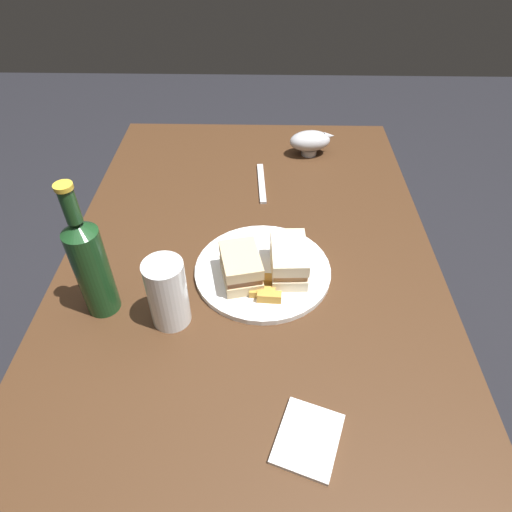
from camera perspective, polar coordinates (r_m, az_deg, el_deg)
The scene contains 14 objects.
ground_plane at distance 1.56m, azimuth -0.55°, elevation -20.40°, with size 6.00×6.00×0.00m, color black.
dining_table at distance 1.24m, azimuth -0.67°, elevation -12.83°, with size 1.28×0.82×0.73m, color #422816.
plate at distance 0.93m, azimuth 0.87°, elevation -1.83°, with size 0.28×0.28×0.01m, color white.
sandwich_half_left at distance 0.89m, azimuth -1.95°, elevation -1.42°, with size 0.12×0.09×0.06m.
sandwich_half_right at distance 0.90m, azimuth 4.22°, elevation -0.48°, with size 0.12×0.08×0.07m.
potato_wedge_front at distance 0.87m, azimuth 0.81°, elevation -4.65°, with size 0.05×0.02×0.02m, color gold.
potato_wedge_middle at distance 0.90m, azimuth 4.17°, elevation -3.05°, with size 0.05×0.02×0.02m, color #B77F33.
potato_wedge_back at distance 0.89m, azimuth 2.09°, elevation -3.15°, with size 0.06×0.02×0.02m, color gold.
potato_wedge_left_edge at distance 0.86m, azimuth 1.71°, elevation -5.26°, with size 0.05×0.02×0.02m, color gold.
pint_glass at distance 0.82m, azimuth -11.21°, elevation -5.13°, with size 0.07×0.07×0.14m.
gravy_boat at distance 1.32m, azimuth 6.99°, elevation 14.44°, with size 0.09×0.13×0.07m.
cider_bottle at distance 0.85m, azimuth -20.47°, elevation -0.99°, with size 0.06×0.06×0.28m.
napkin at distance 0.73m, azimuth 6.67°, elevation -22.24°, with size 0.11×0.09×0.01m, color white.
fork at distance 1.20m, azimuth 0.71°, elevation 9.36°, with size 0.18×0.02×0.01m, color silver.
Camera 1 is at (0.70, 0.03, 1.39)m, focal length 31.19 mm.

